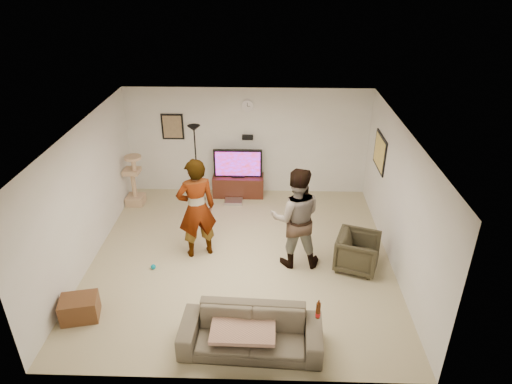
{
  "coord_description": "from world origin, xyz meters",
  "views": [
    {
      "loc": [
        0.49,
        -6.89,
        4.97
      ],
      "look_at": [
        0.27,
        0.2,
        1.28
      ],
      "focal_mm": 31.54,
      "sensor_mm": 36.0,
      "label": 1
    }
  ],
  "objects_px": {
    "tv": "(238,163)",
    "sofa": "(251,332)",
    "person_left": "(197,209)",
    "beer_bottle": "(318,311)",
    "tv_stand": "(238,186)",
    "armchair": "(358,252)",
    "floor_lamp": "(196,164)",
    "person_right": "(296,218)",
    "cat_tree": "(133,180)",
    "side_table": "(80,308)"
  },
  "relations": [
    {
      "from": "floor_lamp",
      "to": "person_left",
      "type": "xyz_separation_m",
      "value": [
        0.33,
        -2.13,
        0.07
      ]
    },
    {
      "from": "floor_lamp",
      "to": "person_right",
      "type": "bearing_deg",
      "value": -48.26
    },
    {
      "from": "tv",
      "to": "sofa",
      "type": "height_order",
      "value": "tv"
    },
    {
      "from": "tv_stand",
      "to": "side_table",
      "type": "relative_size",
      "value": 2.13
    },
    {
      "from": "sofa",
      "to": "armchair",
      "type": "bearing_deg",
      "value": 49.56
    },
    {
      "from": "tv_stand",
      "to": "sofa",
      "type": "relative_size",
      "value": 0.59
    },
    {
      "from": "sofa",
      "to": "beer_bottle",
      "type": "xyz_separation_m",
      "value": [
        0.92,
        0.0,
        0.42
      ]
    },
    {
      "from": "person_left",
      "to": "beer_bottle",
      "type": "height_order",
      "value": "person_left"
    },
    {
      "from": "tv_stand",
      "to": "tv",
      "type": "bearing_deg",
      "value": 0.0
    },
    {
      "from": "person_left",
      "to": "sofa",
      "type": "xyz_separation_m",
      "value": [
        1.07,
        -2.3,
        -0.68
      ]
    },
    {
      "from": "floor_lamp",
      "to": "cat_tree",
      "type": "xyz_separation_m",
      "value": [
        -1.4,
        -0.23,
        -0.3
      ]
    },
    {
      "from": "armchair",
      "to": "side_table",
      "type": "xyz_separation_m",
      "value": [
        -4.49,
        -1.42,
        -0.15
      ]
    },
    {
      "from": "tv_stand",
      "to": "armchair",
      "type": "height_order",
      "value": "armchair"
    },
    {
      "from": "tv",
      "to": "cat_tree",
      "type": "height_order",
      "value": "cat_tree"
    },
    {
      "from": "armchair",
      "to": "side_table",
      "type": "relative_size",
      "value": 1.33
    },
    {
      "from": "tv",
      "to": "side_table",
      "type": "xyz_separation_m",
      "value": [
        -2.18,
        -4.17,
        -0.63
      ]
    },
    {
      "from": "sofa",
      "to": "armchair",
      "type": "distance_m",
      "value": 2.67
    },
    {
      "from": "tv",
      "to": "tv_stand",
      "type": "bearing_deg",
      "value": 0.0
    },
    {
      "from": "sofa",
      "to": "side_table",
      "type": "distance_m",
      "value": 2.72
    },
    {
      "from": "tv",
      "to": "floor_lamp",
      "type": "relative_size",
      "value": 0.62
    },
    {
      "from": "beer_bottle",
      "to": "side_table",
      "type": "distance_m",
      "value": 3.67
    },
    {
      "from": "person_right",
      "to": "beer_bottle",
      "type": "xyz_separation_m",
      "value": [
        0.22,
        -2.07,
        -0.23
      ]
    },
    {
      "from": "armchair",
      "to": "side_table",
      "type": "distance_m",
      "value": 4.71
    },
    {
      "from": "person_left",
      "to": "person_right",
      "type": "bearing_deg",
      "value": 150.78
    },
    {
      "from": "person_left",
      "to": "tv",
      "type": "bearing_deg",
      "value": -125.7
    },
    {
      "from": "cat_tree",
      "to": "beer_bottle",
      "type": "distance_m",
      "value": 5.61
    },
    {
      "from": "beer_bottle",
      "to": "side_table",
      "type": "relative_size",
      "value": 0.45
    },
    {
      "from": "tv",
      "to": "person_left",
      "type": "xyz_separation_m",
      "value": [
        -0.59,
        -2.39,
        0.15
      ]
    },
    {
      "from": "floor_lamp",
      "to": "sofa",
      "type": "xyz_separation_m",
      "value": [
        1.4,
        -4.43,
        -0.6
      ]
    },
    {
      "from": "floor_lamp",
      "to": "sofa",
      "type": "relative_size",
      "value": 0.9
    },
    {
      "from": "beer_bottle",
      "to": "armchair",
      "type": "relative_size",
      "value": 0.34
    },
    {
      "from": "cat_tree",
      "to": "armchair",
      "type": "relative_size",
      "value": 1.63
    },
    {
      "from": "cat_tree",
      "to": "side_table",
      "type": "bearing_deg",
      "value": -87.97
    },
    {
      "from": "tv_stand",
      "to": "armchair",
      "type": "distance_m",
      "value": 3.59
    },
    {
      "from": "floor_lamp",
      "to": "person_right",
      "type": "distance_m",
      "value": 3.16
    },
    {
      "from": "tv_stand",
      "to": "tv",
      "type": "distance_m",
      "value": 0.57
    },
    {
      "from": "floor_lamp",
      "to": "tv",
      "type": "bearing_deg",
      "value": 15.87
    },
    {
      "from": "armchair",
      "to": "tv_stand",
      "type": "bearing_deg",
      "value": 58.87
    },
    {
      "from": "tv_stand",
      "to": "person_right",
      "type": "distance_m",
      "value": 2.96
    },
    {
      "from": "tv_stand",
      "to": "sofa",
      "type": "distance_m",
      "value": 4.71
    },
    {
      "from": "tv_stand",
      "to": "beer_bottle",
      "type": "distance_m",
      "value": 4.92
    },
    {
      "from": "tv",
      "to": "armchair",
      "type": "height_order",
      "value": "tv"
    },
    {
      "from": "floor_lamp",
      "to": "person_right",
      "type": "height_order",
      "value": "person_right"
    },
    {
      "from": "person_left",
      "to": "armchair",
      "type": "relative_size",
      "value": 2.64
    },
    {
      "from": "tv_stand",
      "to": "cat_tree",
      "type": "relative_size",
      "value": 0.98
    },
    {
      "from": "tv",
      "to": "beer_bottle",
      "type": "relative_size",
      "value": 4.43
    },
    {
      "from": "tv",
      "to": "beer_bottle",
      "type": "bearing_deg",
      "value": -73.29
    },
    {
      "from": "person_left",
      "to": "side_table",
      "type": "xyz_separation_m",
      "value": [
        -1.6,
        -1.77,
        -0.79
      ]
    },
    {
      "from": "floor_lamp",
      "to": "side_table",
      "type": "xyz_separation_m",
      "value": [
        -1.27,
        -3.91,
        -0.71
      ]
    },
    {
      "from": "tv_stand",
      "to": "side_table",
      "type": "height_order",
      "value": "tv_stand"
    }
  ]
}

